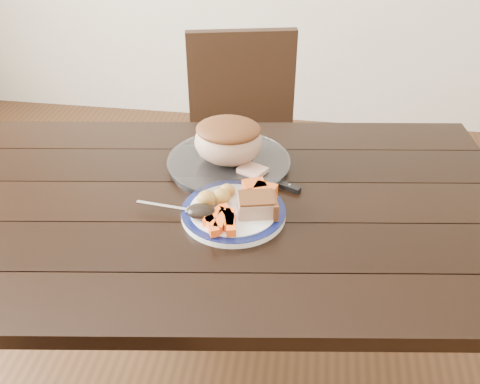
# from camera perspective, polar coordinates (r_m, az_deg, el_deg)

# --- Properties ---
(ground) EXTENTS (4.00, 4.00, 0.00)m
(ground) POSITION_cam_1_polar(r_m,az_deg,el_deg) (1.92, -2.41, -19.52)
(ground) COLOR #472B16
(ground) RESTS_ON ground
(dining_table) EXTENTS (1.71, 1.11, 0.75)m
(dining_table) POSITION_cam_1_polar(r_m,az_deg,el_deg) (1.44, -3.03, -3.98)
(dining_table) COLOR black
(dining_table) RESTS_ON ground
(chair_far) EXTENTS (0.51, 0.51, 0.93)m
(chair_far) POSITION_cam_1_polar(r_m,az_deg,el_deg) (2.13, 0.40, 5.45)
(chair_far) COLOR black
(chair_far) RESTS_ON ground
(dinner_plate) EXTENTS (0.26, 0.26, 0.02)m
(dinner_plate) POSITION_cam_1_polar(r_m,az_deg,el_deg) (1.33, -0.70, -2.23)
(dinner_plate) COLOR white
(dinner_plate) RESTS_ON dining_table
(plate_rim) EXTENTS (0.26, 0.26, 0.02)m
(plate_rim) POSITION_cam_1_polar(r_m,az_deg,el_deg) (1.33, -0.70, -1.94)
(plate_rim) COLOR #0D1444
(plate_rim) RESTS_ON dinner_plate
(serving_platter) EXTENTS (0.34, 0.34, 0.02)m
(serving_platter) POSITION_cam_1_polar(r_m,az_deg,el_deg) (1.53, -1.20, 3.04)
(serving_platter) COLOR white
(serving_platter) RESTS_ON dining_table
(pork_slice) EXTENTS (0.10, 0.09, 0.04)m
(pork_slice) POSITION_cam_1_polar(r_m,az_deg,el_deg) (1.30, 1.78, -1.43)
(pork_slice) COLOR tan
(pork_slice) RESTS_ON dinner_plate
(roasted_potatoes) EXTENTS (0.09, 0.09, 0.04)m
(roasted_potatoes) POSITION_cam_1_polar(r_m,az_deg,el_deg) (1.34, -2.47, -0.42)
(roasted_potatoes) COLOR gold
(roasted_potatoes) RESTS_ON dinner_plate
(carrot_batons) EXTENTS (0.09, 0.12, 0.02)m
(carrot_batons) POSITION_cam_1_polar(r_m,az_deg,el_deg) (1.27, -1.91, -3.04)
(carrot_batons) COLOR #FF5915
(carrot_batons) RESTS_ON dinner_plate
(pumpkin_wedges) EXTENTS (0.09, 0.07, 0.04)m
(pumpkin_wedges) POSITION_cam_1_polar(r_m,az_deg,el_deg) (1.36, 2.11, 0.13)
(pumpkin_wedges) COLOR #EB531A
(pumpkin_wedges) RESTS_ON dinner_plate
(dark_mushroom) EXTENTS (0.07, 0.05, 0.03)m
(dark_mushroom) POSITION_cam_1_polar(r_m,az_deg,el_deg) (1.29, -4.19, -2.07)
(dark_mushroom) COLOR black
(dark_mushroom) RESTS_ON dinner_plate
(fork) EXTENTS (0.18, 0.04, 0.00)m
(fork) POSITION_cam_1_polar(r_m,az_deg,el_deg) (1.34, -6.93, -1.74)
(fork) COLOR silver
(fork) RESTS_ON dinner_plate
(roast_joint) EXTENTS (0.19, 0.17, 0.13)m
(roast_joint) POSITION_cam_1_polar(r_m,az_deg,el_deg) (1.49, -1.24, 5.36)
(roast_joint) COLOR tan
(roast_joint) RESTS_ON serving_platter
(cut_slice) EXTENTS (0.09, 0.08, 0.02)m
(cut_slice) POSITION_cam_1_polar(r_m,az_deg,el_deg) (1.46, 1.34, 2.28)
(cut_slice) COLOR tan
(cut_slice) RESTS_ON serving_platter
(carving_knife) EXTENTS (0.30, 0.15, 0.01)m
(carving_knife) POSITION_cam_1_polar(r_m,az_deg,el_deg) (1.46, 2.92, 1.28)
(carving_knife) COLOR silver
(carving_knife) RESTS_ON dining_table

